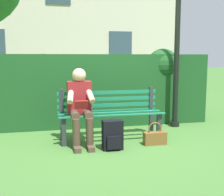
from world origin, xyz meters
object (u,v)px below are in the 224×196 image
park_bench (110,112)px  handbag (155,137)px  backpack (113,135)px  person_seated (80,104)px  lamp_post (178,5)px

park_bench → handbag: bearing=141.1°
park_bench → backpack: (0.09, 0.60, -0.23)m
person_seated → handbag: bearing=164.4°
park_bench → lamp_post: size_ratio=0.46×
handbag → park_bench: bearing=-38.9°
backpack → handbag: size_ratio=1.23×
park_bench → handbag: size_ratio=4.79×
backpack → handbag: backpack is taller
park_bench → handbag: 0.87m
park_bench → person_seated: size_ratio=1.44×
backpack → lamp_post: (-1.54, -1.16, 2.13)m
park_bench → person_seated: person_seated is taller
park_bench → lamp_post: (-1.46, -0.56, 1.90)m
lamp_post → person_seated: bearing=20.7°
park_bench → backpack: bearing=81.7°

